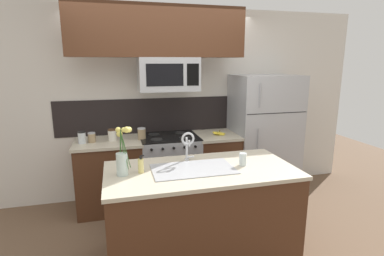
{
  "coord_description": "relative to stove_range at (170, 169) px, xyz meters",
  "views": [
    {
      "loc": [
        -0.67,
        -2.88,
        1.88
      ],
      "look_at": [
        0.15,
        0.27,
        1.16
      ],
      "focal_mm": 28.0,
      "sensor_mm": 36.0,
      "label": 1
    }
  ],
  "objects": [
    {
      "name": "ground_plane",
      "position": [
        -0.0,
        -0.9,
        -0.46
      ],
      "size": [
        10.0,
        10.0,
        0.0
      ],
      "primitive_type": "plane",
      "color": "brown"
    },
    {
      "name": "rear_partition",
      "position": [
        0.3,
        0.38,
        0.84
      ],
      "size": [
        5.2,
        0.1,
        2.6
      ],
      "primitive_type": "cube",
      "color": "silver",
      "rests_on": "ground"
    },
    {
      "name": "splash_band",
      "position": [
        -0.0,
        0.32,
        0.69
      ],
      "size": [
        2.91,
        0.01,
        0.48
      ],
      "primitive_type": "cube",
      "color": "black",
      "rests_on": "rear_partition"
    },
    {
      "name": "back_counter_left",
      "position": [
        -0.78,
        0.0,
        -0.01
      ],
      "size": [
        0.83,
        0.65,
        0.91
      ],
      "color": "#4C2B19",
      "rests_on": "ground"
    },
    {
      "name": "back_counter_right",
      "position": [
        0.66,
        0.0,
        -0.01
      ],
      "size": [
        0.58,
        0.65,
        0.91
      ],
      "color": "#4C2B19",
      "rests_on": "ground"
    },
    {
      "name": "stove_range",
      "position": [
        0.0,
        0.0,
        0.0
      ],
      "size": [
        0.76,
        0.64,
        0.93
      ],
      "color": "#A8AAAF",
      "rests_on": "ground"
    },
    {
      "name": "microwave",
      "position": [
        0.0,
        -0.02,
        1.27
      ],
      "size": [
        0.74,
        0.4,
        0.41
      ],
      "color": "#A8AAAF"
    },
    {
      "name": "upper_cabinet_band",
      "position": [
        -0.12,
        -0.05,
        1.77
      ],
      "size": [
        2.11,
        0.34,
        0.6
      ],
      "primitive_type": "cube",
      "color": "#4C2B19"
    },
    {
      "name": "refrigerator",
      "position": [
        1.38,
        0.02,
        0.39
      ],
      "size": [
        0.89,
        0.74,
        1.71
      ],
      "color": "#A8AAAF",
      "rests_on": "ground"
    },
    {
      "name": "storage_jar_tall",
      "position": [
        -1.08,
        -0.04,
        0.52
      ],
      "size": [
        0.09,
        0.09,
        0.15
      ],
      "color": "silver",
      "rests_on": "back_counter_left"
    },
    {
      "name": "storage_jar_medium",
      "position": [
        -0.97,
        -0.01,
        0.51
      ],
      "size": [
        0.09,
        0.09,
        0.12
      ],
      "color": "#997F5B",
      "rests_on": "back_counter_left"
    },
    {
      "name": "storage_jar_short",
      "position": [
        -0.72,
        -0.0,
        0.52
      ],
      "size": [
        0.1,
        0.1,
        0.15
      ],
      "color": "silver",
      "rests_on": "back_counter_left"
    },
    {
      "name": "storage_jar_squat",
      "position": [
        -0.36,
        -0.03,
        0.52
      ],
      "size": [
        0.1,
        0.1,
        0.15
      ],
      "color": "#997F5B",
      "rests_on": "back_counter_left"
    },
    {
      "name": "banana_bunch",
      "position": [
        0.68,
        -0.06,
        0.47
      ],
      "size": [
        0.19,
        0.13,
        0.08
      ],
      "color": "yellow",
      "rests_on": "back_counter_right"
    },
    {
      "name": "island_counter",
      "position": [
        0.08,
        -1.25,
        -0.01
      ],
      "size": [
        1.76,
        0.88,
        0.91
      ],
      "color": "#4C2B19",
      "rests_on": "ground"
    },
    {
      "name": "kitchen_sink",
      "position": [
        0.0,
        -1.25,
        0.38
      ],
      "size": [
        0.76,
        0.44,
        0.16
      ],
      "color": "#ADAFB5",
      "rests_on": "island_counter"
    },
    {
      "name": "sink_faucet",
      "position": [
        0.01,
        -1.03,
        0.65
      ],
      "size": [
        0.14,
        0.14,
        0.31
      ],
      "color": "#B7BABF",
      "rests_on": "island_counter"
    },
    {
      "name": "dish_soap_bottle",
      "position": [
        -0.48,
        -1.22,
        0.52
      ],
      "size": [
        0.06,
        0.05,
        0.16
      ],
      "color": "#DBCC75",
      "rests_on": "island_counter"
    },
    {
      "name": "drinking_glass",
      "position": [
        0.49,
        -1.27,
        0.51
      ],
      "size": [
        0.07,
        0.07,
        0.12
      ],
      "color": "silver",
      "rests_on": "island_counter"
    },
    {
      "name": "flower_vase",
      "position": [
        -0.63,
        -1.23,
        0.6
      ],
      "size": [
        0.15,
        0.15,
        0.44
      ],
      "color": "silver",
      "rests_on": "island_counter"
    }
  ]
}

